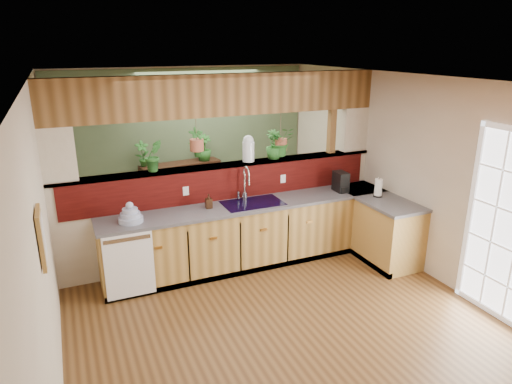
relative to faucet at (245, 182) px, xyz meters
name	(u,v)px	position (x,y,z in m)	size (l,w,h in m)	color
ground	(265,300)	(-0.21, -1.13, -1.16)	(4.60, 7.00, 0.01)	#54371A
ceiling	(267,81)	(-0.21, -1.13, 1.44)	(4.60, 7.00, 0.01)	brown
wall_back	(185,141)	(-0.21, 2.37, 0.14)	(4.60, 0.02, 2.60)	beige
wall_left	(43,231)	(-2.51, -1.13, 0.14)	(0.02, 7.00, 2.60)	beige
wall_right	(424,176)	(2.09, -1.13, 0.14)	(0.02, 7.00, 2.60)	beige
pass_through_partition	(228,177)	(-0.18, 0.22, 0.03)	(4.60, 0.21, 2.60)	beige
pass_through_ledge	(225,165)	(-0.21, 0.22, 0.21)	(4.60, 0.21, 0.04)	brown
header_beam	(224,95)	(-0.21, 0.22, 1.16)	(4.60, 0.15, 0.55)	brown
sage_backwall	(185,141)	(-0.21, 2.35, 0.14)	(4.55, 0.02, 2.55)	#475C3E
countertop	(294,230)	(0.63, -0.26, -0.72)	(4.14, 1.52, 0.90)	olive
dishwasher	(129,265)	(-1.69, -0.47, -0.71)	(0.58, 0.03, 0.82)	white
navy_sink	(253,208)	(0.04, -0.15, -0.34)	(0.82, 0.50, 0.18)	black
french_door	(506,229)	(2.06, -2.43, -0.11)	(0.06, 1.02, 2.16)	white
framed_print	(42,238)	(-2.48, -1.93, 0.39)	(0.04, 0.35, 0.45)	olive
faucet	(245,182)	(0.00, 0.00, 0.00)	(0.22, 0.22, 0.49)	#B7B7B2
dish_stack	(130,216)	(-1.59, -0.20, -0.18)	(0.30, 0.30, 0.26)	#9BA6C8
soap_dispenser	(209,201)	(-0.56, -0.10, -0.17)	(0.09, 0.09, 0.19)	#3B2315
coffee_maker	(341,183)	(1.44, -0.19, -0.13)	(0.15, 0.26, 0.29)	black
paper_towel	(378,188)	(1.79, -0.60, -0.14)	(0.13, 0.13, 0.27)	black
glass_jar	(248,148)	(0.14, 0.22, 0.41)	(0.17, 0.17, 0.37)	silver
ledge_plant_left	(154,156)	(-1.18, 0.22, 0.44)	(0.23, 0.19, 0.42)	#20551E
ledge_plant_right	(274,145)	(0.53, 0.22, 0.43)	(0.23, 0.23, 0.41)	#20551E
hanging_plant_a	(196,133)	(-0.60, 0.22, 0.69)	(0.22, 0.18, 0.51)	brown
hanging_plant_b	(281,129)	(0.64, 0.22, 0.65)	(0.38, 0.33, 0.54)	brown
shelving_console	(182,188)	(-0.37, 2.12, -0.66)	(1.41, 0.38, 0.94)	black
shelf_plant_a	(142,154)	(-1.02, 2.12, 0.03)	(0.23, 0.16, 0.45)	#20551E
shelf_plant_b	(204,148)	(0.07, 2.12, 0.04)	(0.26, 0.26, 0.47)	#20551E
floor_plant	(268,192)	(1.05, 1.54, -0.74)	(0.76, 0.65, 0.84)	#20551E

